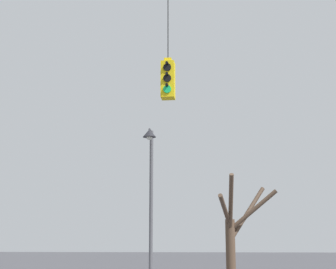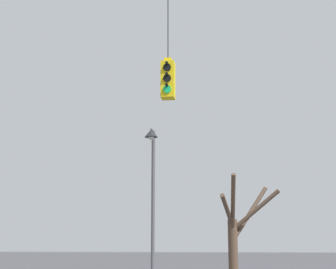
# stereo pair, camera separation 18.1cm
# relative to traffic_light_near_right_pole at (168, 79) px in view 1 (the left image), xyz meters

# --- Properties ---
(traffic_light_near_right_pole) EXTENTS (0.34, 0.58, 2.84)m
(traffic_light_near_right_pole) POSITION_rel_traffic_light_near_right_pole_xyz_m (0.00, 0.00, 0.00)
(traffic_light_near_right_pole) COLOR yellow
(street_lamp) EXTENTS (0.43, 0.75, 5.44)m
(street_lamp) POSITION_rel_traffic_light_near_right_pole_xyz_m (-1.05, 4.05, -2.03)
(street_lamp) COLOR #515156
(street_lamp) RESTS_ON ground_plane
(bare_tree) EXTENTS (2.04, 2.39, 4.01)m
(bare_tree) POSITION_rel_traffic_light_near_right_pole_xyz_m (1.64, 5.72, -3.86)
(bare_tree) COLOR brown
(bare_tree) RESTS_ON ground_plane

